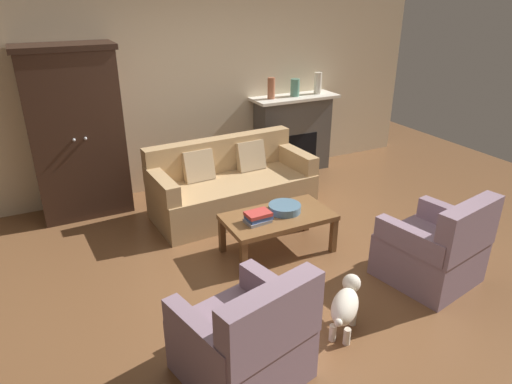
{
  "coord_description": "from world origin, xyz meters",
  "views": [
    {
      "loc": [
        -1.84,
        -3.23,
        2.5
      ],
      "look_at": [
        0.14,
        0.69,
        0.55
      ],
      "focal_mm": 32.1,
      "sensor_mm": 36.0,
      "label": 1
    }
  ],
  "objects": [
    {
      "name": "back_wall",
      "position": [
        0.0,
        2.55,
        1.4
      ],
      "size": [
        7.2,
        0.1,
        2.8
      ],
      "primitive_type": "cube",
      "color": "beige",
      "rests_on": "ground"
    },
    {
      "name": "ground_plane",
      "position": [
        0.0,
        0.0,
        0.0
      ],
      "size": [
        9.6,
        9.6,
        0.0
      ],
      "primitive_type": "plane",
      "color": "brown"
    },
    {
      "name": "mantel_vase_cream",
      "position": [
        1.93,
        2.28,
        1.27
      ],
      "size": [
        0.11,
        0.11,
        0.3
      ],
      "primitive_type": "cylinder",
      "color": "beige",
      "rests_on": "fireplace"
    },
    {
      "name": "armoire",
      "position": [
        -1.4,
        2.22,
        0.99
      ],
      "size": [
        1.06,
        0.57,
        1.97
      ],
      "color": "#382319",
      "rests_on": "ground"
    },
    {
      "name": "armchair_near_left",
      "position": [
        -0.81,
        -1.03,
        0.32
      ],
      "size": [
        0.92,
        0.93,
        0.88
      ],
      "color": "gray",
      "rests_on": "ground"
    },
    {
      "name": "mantel_vase_terracotta",
      "position": [
        1.17,
        2.28,
        1.26
      ],
      "size": [
        0.1,
        0.1,
        0.29
      ],
      "primitive_type": "cylinder",
      "color": "#A86042",
      "rests_on": "fireplace"
    },
    {
      "name": "mantel_vase_jade",
      "position": [
        1.55,
        2.28,
        1.24
      ],
      "size": [
        0.13,
        0.13,
        0.24
      ],
      "primitive_type": "cylinder",
      "color": "slate",
      "rests_on": "fireplace"
    },
    {
      "name": "armchair_near_right",
      "position": [
        1.24,
        -0.75,
        0.32
      ],
      "size": [
        0.9,
        0.9,
        0.88
      ],
      "color": "gray",
      "rests_on": "ground"
    },
    {
      "name": "coffee_table",
      "position": [
        0.21,
        0.34,
        0.37
      ],
      "size": [
        1.1,
        0.6,
        0.42
      ],
      "color": "brown",
      "rests_on": "ground"
    },
    {
      "name": "fireplace",
      "position": [
        1.55,
        2.3,
        0.57
      ],
      "size": [
        1.26,
        0.48,
        1.12
      ],
      "color": "#4C4947",
      "rests_on": "ground"
    },
    {
      "name": "couch",
      "position": [
        0.17,
        1.43,
        0.32
      ],
      "size": [
        1.96,
        0.95,
        0.86
      ],
      "color": "tan",
      "rests_on": "ground"
    },
    {
      "name": "fruit_bowl",
      "position": [
        0.31,
        0.38,
        0.46
      ],
      "size": [
        0.33,
        0.33,
        0.08
      ],
      "primitive_type": "cylinder",
      "color": "slate",
      "rests_on": "coffee_table"
    },
    {
      "name": "dog",
      "position": [
        0.1,
        -0.95,
        0.25
      ],
      "size": [
        0.47,
        0.44,
        0.39
      ],
      "color": "beige",
      "rests_on": "ground"
    },
    {
      "name": "book_stack",
      "position": [
        -0.04,
        0.3,
        0.47
      ],
      "size": [
        0.27,
        0.19,
        0.11
      ],
      "color": "gray",
      "rests_on": "coffee_table"
    }
  ]
}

